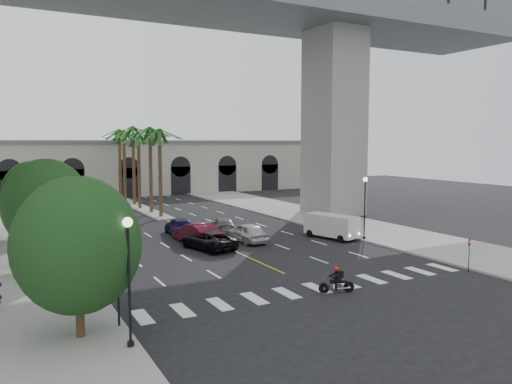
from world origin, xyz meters
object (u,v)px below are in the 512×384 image
car_b (197,233)px  car_c (208,240)px  traffic_signal_near (118,273)px  cargo_van (332,225)px  car_d (223,225)px  car_e (180,226)px  motorcycle_rider (338,281)px  lamp_post_left_near (129,271)px  lamp_post_right (365,202)px  lamp_post_left_far (62,208)px  traffic_signal_far (100,255)px  do_not_enter_sign (469,247)px  car_a (247,232)px

car_b → car_c: (0.00, -2.44, -0.15)m
traffic_signal_near → cargo_van: bearing=30.9°
car_d → car_e: car_e is taller
motorcycle_rider → traffic_signal_near: bearing=-163.4°
traffic_signal_near → cargo_van: (20.81, 12.48, -1.37)m
car_d → motorcycle_rider: bearing=101.0°
lamp_post_left_near → car_e: (9.90, 22.55, -2.41)m
lamp_post_right → car_b: lamp_post_right is taller
car_c → lamp_post_right: bearing=154.5°
lamp_post_left_far → car_d: size_ratio=1.12×
lamp_post_left_far → car_b: size_ratio=1.02×
traffic_signal_far → car_e: traffic_signal_far is taller
traffic_signal_far → cargo_van: size_ratio=0.72×
lamp_post_right → car_c: lamp_post_right is taller
motorcycle_rider → do_not_enter_sign: 10.06m
cargo_van → car_d: bearing=121.6°
car_a → lamp_post_left_near: bearing=49.3°
motorcycle_rider → car_c: (-2.00, 13.66, 0.05)m
car_d → do_not_enter_sign: 21.58m
lamp_post_left_far → car_a: lamp_post_left_far is taller
lamp_post_right → motorcycle_rider: 15.53m
motorcycle_rider → lamp_post_left_far: bearing=140.3°
lamp_post_left_near → car_b: size_ratio=1.02×
motorcycle_rider → car_e: 20.41m
car_a → do_not_enter_sign: (8.05, -15.21, 0.83)m
car_c → car_d: size_ratio=1.08×
car_e → do_not_enter_sign: do_not_enter_sign is taller
traffic_signal_near → car_e: (9.80, 20.05, -1.70)m
lamp_post_right → traffic_signal_near: bearing=-155.2°
do_not_enter_sign → car_a: bearing=95.0°
lamp_post_left_far → motorcycle_rider: bearing=-57.6°
traffic_signal_near → motorcycle_rider: (11.80, -0.26, -1.85)m
car_a → lamp_post_left_far: bearing=-17.5°
lamp_post_left_near → lamp_post_right: size_ratio=1.00×
motorcycle_rider → car_b: size_ratio=0.37×
traffic_signal_near → traffic_signal_far: same height
car_e → do_not_enter_sign: bearing=124.6°
traffic_signal_far → car_a: 17.42m
car_d → cargo_van: (7.13, -6.84, 0.45)m
car_b → car_c: car_b is taller
do_not_enter_sign → traffic_signal_far: bearing=145.0°
car_c → cargo_van: size_ratio=1.01×
car_b → do_not_enter_sign: do_not_enter_sign is taller
motorcycle_rider → car_a: 14.94m
traffic_signal_far → car_e: 18.88m
traffic_signal_far → car_a: traffic_signal_far is taller
motorcycle_rider → car_a: (1.95, 14.81, 0.14)m
traffic_signal_near → car_c: (9.80, 13.41, -1.80)m
car_c → car_e: car_e is taller
car_c → car_d: (3.88, 5.91, -0.02)m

